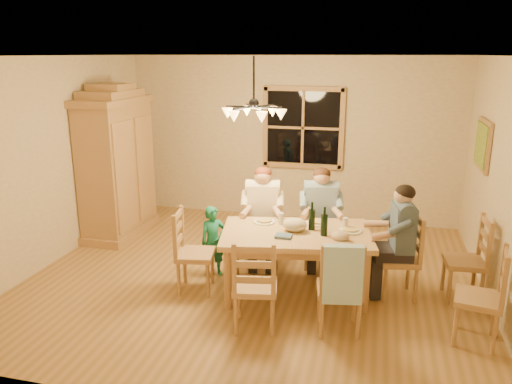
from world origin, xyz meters
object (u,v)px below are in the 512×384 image
(armoire, at_px, (117,167))
(adult_plaid_man, at_px, (321,205))
(chandelier, at_px, (254,112))
(adult_slate_man, at_px, (401,227))
(dining_table, at_px, (296,240))
(chair_far_left, at_px, (263,243))
(chair_far_right, at_px, (319,244))
(chair_end_right, at_px, (397,271))
(wine_bottle_b, at_px, (324,221))
(chair_spare_back, at_px, (463,274))
(chair_near_left, at_px, (255,300))
(wine_bottle_a, at_px, (312,216))
(child, at_px, (213,241))
(chair_end_left, at_px, (196,266))
(adult_woman, at_px, (263,204))
(chair_near_right, at_px, (339,303))
(chair_spare_front, at_px, (476,313))

(armoire, distance_m, adult_plaid_man, 3.22)
(chandelier, bearing_deg, adult_plaid_man, 35.92)
(adult_slate_man, bearing_deg, dining_table, 90.00)
(chair_far_left, height_order, chair_far_right, same)
(chair_end_right, relative_size, wine_bottle_b, 3.00)
(chair_end_right, bearing_deg, chair_spare_back, -92.13)
(chandelier, bearing_deg, chair_near_left, -75.17)
(dining_table, xyz_separation_m, chair_near_left, (-0.27, -0.86, -0.35))
(armoire, relative_size, chair_far_left, 2.32)
(chandelier, xyz_separation_m, wine_bottle_a, (0.73, -0.18, -1.15))
(adult_plaid_man, bearing_deg, wine_bottle_b, 88.54)
(adult_plaid_man, xyz_separation_m, child, (-1.26, -0.62, -0.39))
(chair_end_left, height_order, child, chair_end_left)
(chandelier, bearing_deg, adult_woman, 88.16)
(chair_near_right, height_order, chair_end_right, same)
(dining_table, distance_m, chair_far_right, 0.93)
(chair_spare_front, bearing_deg, armoire, 78.07)
(chair_far_right, xyz_separation_m, wine_bottle_b, (0.14, -0.88, 0.62))
(armoire, distance_m, wine_bottle_b, 3.60)
(chair_spare_front, bearing_deg, chair_near_left, 107.26)
(chair_far_left, height_order, adult_slate_man, adult_slate_man)
(chandelier, distance_m, chair_end_left, 1.94)
(chandelier, bearing_deg, wine_bottle_b, -20.69)
(chair_near_left, relative_size, chair_spare_back, 1.00)
(chair_end_left, bearing_deg, adult_plaid_man, 117.98)
(wine_bottle_a, bearing_deg, chair_far_right, 88.53)
(adult_woman, height_order, wine_bottle_b, adult_woman)
(chair_end_left, height_order, chair_spare_back, same)
(dining_table, relative_size, chair_near_left, 1.87)
(chair_far_right, height_order, chair_near_left, same)
(wine_bottle_b, bearing_deg, chair_near_right, -69.93)
(chair_end_left, bearing_deg, chair_spare_front, 72.42)
(chair_near_right, xyz_separation_m, wine_bottle_b, (-0.24, 0.67, 0.62))
(chair_end_left, bearing_deg, child, 160.47)
(chair_far_left, xyz_separation_m, chair_far_right, (0.74, 0.14, 0.00))
(adult_woman, distance_m, wine_bottle_a, 0.93)
(chair_far_right, relative_size, adult_woman, 1.13)
(armoire, distance_m, chair_near_left, 3.60)
(dining_table, bearing_deg, chair_spare_back, 9.83)
(chair_far_right, distance_m, chair_near_left, 1.76)
(child, height_order, chair_spare_front, chair_spare_front)
(chair_near_left, height_order, child, chair_near_left)
(chandelier, xyz_separation_m, chair_near_left, (0.31, -1.16, -1.77))
(chair_near_left, bearing_deg, chandelier, 94.18)
(dining_table, height_order, adult_woman, adult_woman)
(dining_table, bearing_deg, chair_far_left, 128.54)
(chair_end_right, relative_size, adult_slate_man, 1.13)
(chandelier, distance_m, chair_spare_front, 3.15)
(chair_end_right, bearing_deg, chandelier, 76.57)
(adult_plaid_man, bearing_deg, chair_far_right, 34.35)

